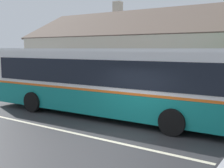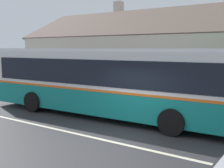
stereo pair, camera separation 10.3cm
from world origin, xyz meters
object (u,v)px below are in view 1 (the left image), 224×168
bench_down_street (93,90)px  bike_rack (8,81)px  transit_bus (104,80)px  bench_by_building (47,85)px

bench_down_street → bike_rack: bearing=-177.4°
bench_down_street → transit_bus: bearing=-45.7°
transit_bus → bench_by_building: (-7.00, 3.02, -1.12)m
transit_bus → bench_down_street: size_ratio=7.04×
bench_down_street → bench_by_building: bearing=179.4°
transit_bus → bench_down_street: 4.31m
bench_down_street → bike_rack: (-7.95, -0.35, 0.11)m
bench_by_building → bench_down_street: same height
bench_down_street → bike_rack: size_ratio=1.53×
transit_bus → bench_by_building: 7.71m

